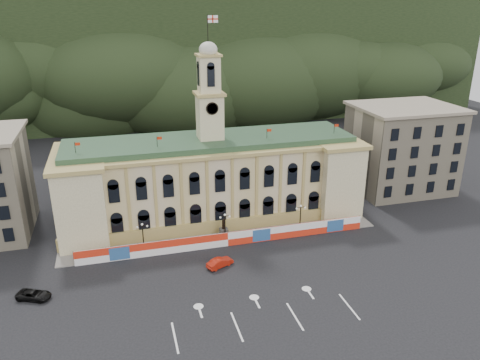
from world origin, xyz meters
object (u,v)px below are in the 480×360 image
object	(u,v)px
statue	(224,232)
lamp_center	(225,225)
black_suv	(34,295)
red_sedan	(220,263)

from	to	relation	value
statue	lamp_center	size ratio (longest dim) A/B	0.72
lamp_center	black_suv	size ratio (longest dim) A/B	0.98
statue	black_suv	world-z (taller)	statue
red_sedan	lamp_center	bearing A→B (deg)	-43.25
red_sedan	black_suv	xyz separation A→B (m)	(-27.18, -1.50, -0.06)
statue	red_sedan	world-z (taller)	statue
statue	lamp_center	bearing A→B (deg)	-90.00
red_sedan	black_suv	distance (m)	27.22
red_sedan	black_suv	world-z (taller)	red_sedan
statue	red_sedan	distance (m)	9.64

